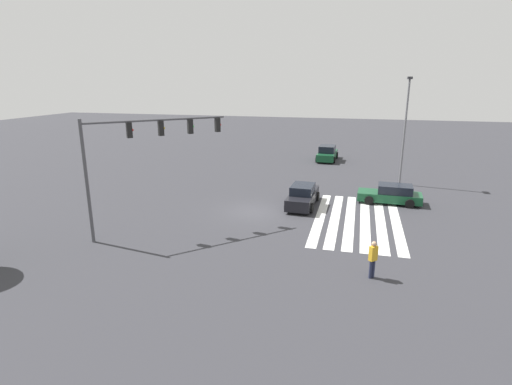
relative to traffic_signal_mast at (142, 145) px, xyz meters
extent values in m
plane|color=#333338|center=(5.21, -5.21, -5.18)|extent=(145.59, 145.59, 0.00)
cube|color=silver|center=(5.21, -14.33, -5.17)|extent=(10.54, 0.60, 0.01)
cube|color=silver|center=(5.21, -13.38, -5.17)|extent=(10.54, 0.60, 0.01)
cube|color=silver|center=(5.21, -12.43, -5.17)|extent=(10.54, 0.60, 0.01)
cube|color=silver|center=(5.21, -11.48, -5.17)|extent=(10.54, 0.60, 0.01)
cube|color=silver|center=(5.21, -10.53, -5.17)|extent=(10.54, 0.60, 0.01)
cube|color=silver|center=(5.21, -9.58, -5.17)|extent=(10.54, 0.60, 0.01)
cylinder|color=#47474C|center=(-2.19, 2.19, -1.80)|extent=(0.18, 0.18, 6.75)
cylinder|color=#47474C|center=(0.69, -0.69, 1.32)|extent=(5.85, 5.85, 0.12)
cube|color=black|center=(-0.46, 0.46, 0.85)|extent=(0.40, 0.40, 0.84)
sphere|color=red|center=(-0.35, 0.35, 0.85)|extent=(0.16, 0.16, 0.16)
cube|color=black|center=(0.79, -0.79, 0.85)|extent=(0.40, 0.40, 0.84)
sphere|color=gold|center=(0.90, -0.90, 0.85)|extent=(0.16, 0.16, 0.16)
cube|color=black|center=(2.04, -2.04, 0.85)|extent=(0.40, 0.40, 0.84)
sphere|color=green|center=(2.15, -2.15, 0.85)|extent=(0.16, 0.16, 0.16)
cube|color=black|center=(3.29, -3.29, 0.85)|extent=(0.40, 0.40, 0.84)
sphere|color=red|center=(3.40, -3.40, 0.85)|extent=(0.16, 0.16, 0.16)
cube|color=black|center=(7.38, -8.10, -4.60)|extent=(4.79, 1.82, 0.78)
cube|color=black|center=(7.22, -8.09, -3.91)|extent=(2.18, 1.57, 0.60)
cylinder|color=black|center=(8.87, -7.30, -4.83)|extent=(0.69, 0.24, 0.69)
cylinder|color=black|center=(8.82, -9.00, -4.83)|extent=(0.69, 0.24, 0.69)
cylinder|color=black|center=(5.94, -7.20, -4.83)|extent=(0.69, 0.24, 0.69)
cylinder|color=black|center=(5.88, -8.90, -4.83)|extent=(0.69, 0.24, 0.69)
cube|color=#144728|center=(9.63, -14.12, -4.70)|extent=(1.95, 4.54, 0.60)
cube|color=black|center=(9.61, -14.49, -4.10)|extent=(1.68, 2.43, 0.61)
cylinder|color=black|center=(8.80, -12.70, -4.86)|extent=(0.25, 0.64, 0.63)
cylinder|color=black|center=(10.59, -12.78, -4.86)|extent=(0.25, 0.64, 0.63)
cylinder|color=black|center=(8.67, -15.46, -4.86)|extent=(0.25, 0.64, 0.63)
cylinder|color=black|center=(10.46, -15.55, -4.86)|extent=(0.25, 0.64, 0.63)
cube|color=#144728|center=(24.90, -8.37, -4.60)|extent=(4.87, 2.01, 0.75)
cube|color=black|center=(24.68, -8.36, -3.85)|extent=(2.38, 1.74, 0.74)
cylinder|color=black|center=(26.42, -7.48, -4.82)|extent=(0.73, 0.25, 0.72)
cylinder|color=black|center=(26.36, -9.36, -4.82)|extent=(0.73, 0.25, 0.72)
cylinder|color=black|center=(23.45, -7.37, -4.82)|extent=(0.73, 0.25, 0.72)
cylinder|color=black|center=(23.38, -9.25, -4.82)|extent=(0.73, 0.25, 0.72)
cylinder|color=#232842|center=(-2.71, -12.61, -4.75)|extent=(0.14, 0.14, 0.86)
cylinder|color=#232842|center=(-2.60, -12.73, -4.75)|extent=(0.14, 0.14, 0.86)
cube|color=gold|center=(-2.66, -12.67, -3.98)|extent=(0.41, 0.41, 0.68)
sphere|color=tan|center=(-2.66, -12.67, -3.53)|extent=(0.23, 0.23, 0.23)
cylinder|color=slate|center=(15.50, -15.34, -0.80)|extent=(0.16, 0.16, 8.75)
cube|color=#333338|center=(15.50, -15.34, 3.67)|extent=(0.80, 0.36, 0.20)
camera|label=1|loc=(-19.86, -11.71, 3.45)|focal=28.00mm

